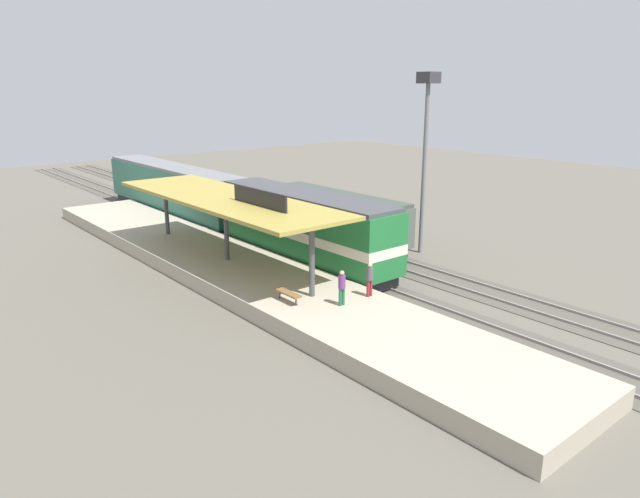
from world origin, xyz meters
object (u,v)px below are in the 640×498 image
(passenger_carriage_single, at_px, (173,190))
(person_walking, at_px, (342,286))
(platform_bench, at_px, (288,293))
(light_mast, at_px, (426,126))
(locomotive, at_px, (304,228))
(freight_car, at_px, (336,218))
(person_waiting, at_px, (370,278))

(passenger_carriage_single, xyz_separation_m, person_walking, (-4.31, -26.32, -0.46))
(platform_bench, bearing_deg, light_mast, 14.60)
(locomotive, distance_m, person_walking, 9.39)
(freight_car, bearing_deg, platform_bench, -141.06)
(freight_car, height_order, light_mast, light_mast)
(passenger_carriage_single, relative_size, freight_car, 1.67)
(locomotive, relative_size, freight_car, 1.20)
(passenger_carriage_single, xyz_separation_m, person_waiting, (-2.47, -26.30, -0.46))
(passenger_carriage_single, relative_size, person_waiting, 11.70)
(light_mast, height_order, person_waiting, light_mast)
(light_mast, bearing_deg, passenger_carriage_single, 110.60)
(freight_car, xyz_separation_m, light_mast, (3.20, -4.97, 6.43))
(person_waiting, bearing_deg, freight_car, 56.08)
(locomotive, bearing_deg, light_mast, -19.46)
(locomotive, distance_m, light_mast, 10.21)
(passenger_carriage_single, distance_m, light_mast, 22.99)
(locomotive, xyz_separation_m, passenger_carriage_single, (0.00, 18.00, -0.10))
(platform_bench, relative_size, passenger_carriage_single, 0.09)
(person_waiting, distance_m, person_walking, 1.84)
(light_mast, bearing_deg, platform_bench, -165.40)
(platform_bench, height_order, freight_car, freight_car)
(locomotive, relative_size, person_waiting, 8.44)
(locomotive, xyz_separation_m, light_mast, (7.80, -2.76, 5.99))
(person_walking, bearing_deg, light_mast, 24.68)
(person_waiting, bearing_deg, locomotive, 73.43)
(person_walking, bearing_deg, person_waiting, 0.71)
(locomotive, height_order, light_mast, light_mast)
(platform_bench, distance_m, person_walking, 2.65)
(passenger_carriage_single, bearing_deg, freight_car, -73.75)
(light_mast, bearing_deg, freight_car, 122.77)
(locomotive, bearing_deg, person_walking, -117.38)
(person_waiting, bearing_deg, passenger_carriage_single, 84.64)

